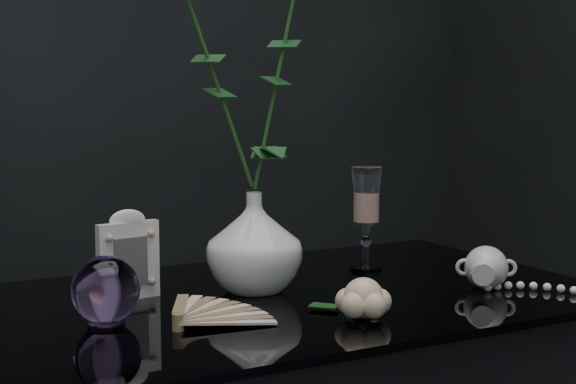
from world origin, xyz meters
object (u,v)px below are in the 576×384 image
wine_glass (366,219)px  paperweight (106,290)px  vase (254,242)px  picture_frame (128,255)px  pearl_jar (486,266)px  loose_rose (363,299)px

wine_glass → paperweight: 0.51m
wine_glass → paperweight: wine_glass is taller
vase → paperweight: size_ratio=1.68×
picture_frame → paperweight: (-0.07, -0.11, -0.02)m
picture_frame → pearl_jar: 0.55m
vase → pearl_jar: 0.36m
vase → wine_glass: bearing=12.0°
vase → loose_rose: vase is taller
picture_frame → paperweight: picture_frame is taller
paperweight → pearl_jar: bearing=-8.1°
wine_glass → loose_rose: 0.33m
pearl_jar → loose_rose: bearing=-133.2°
vase → picture_frame: size_ratio=1.14×
wine_glass → vase: bearing=-168.0°
vase → loose_rose: size_ratio=0.91×
paperweight → picture_frame: bearing=58.5°
pearl_jar → paperweight: bearing=-154.8°
vase → pearl_jar: bearing=-24.7°
vase → picture_frame: bearing=166.2°
vase → wine_glass: size_ratio=0.86×
vase → loose_rose: 0.23m
pearl_jar → vase: bearing=-171.4°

